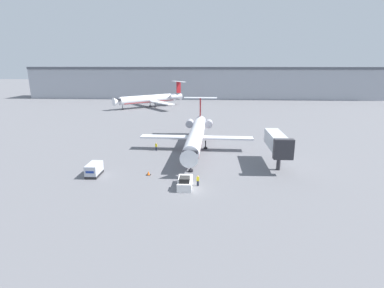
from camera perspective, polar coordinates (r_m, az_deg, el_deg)
The scene contains 10 objects.
ground_plane at distance 44.97m, azimuth -0.92°, elevation -8.60°, with size 600.00×600.00×0.00m, color slate.
terminal_building at distance 161.38m, azimuth 2.10°, elevation 11.63°, with size 180.00×16.80×16.18m.
airplane_main at distance 63.63m, azimuth 0.83°, elevation 1.81°, with size 24.08×32.66×9.63m.
pushback_tug at distance 45.46m, azimuth -1.33°, elevation -7.34°, with size 2.13×4.56×1.92m.
luggage_cart at distance 52.38m, azimuth -18.15°, elevation -4.65°, with size 1.91×3.75×2.08m.
worker_near_tug at distance 45.82m, azimuth 1.12°, elevation -6.95°, with size 0.40×0.24×1.68m.
worker_by_wing at distance 64.20m, azimuth -6.83°, elevation -0.48°, with size 0.40×0.24×1.75m.
traffic_cone_left at distance 50.76m, azimuth -8.31°, elevation -5.53°, with size 0.72×0.72×0.67m.
airplane_parked_far_left at distance 128.68m, azimuth -7.88°, elevation 8.52°, with size 28.27×26.53×10.24m.
jet_bridge at distance 55.46m, azimuth 15.94°, elevation 0.30°, with size 3.20×11.04×6.19m.
Camera 1 is at (2.94, -41.04, 18.15)m, focal length 28.00 mm.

